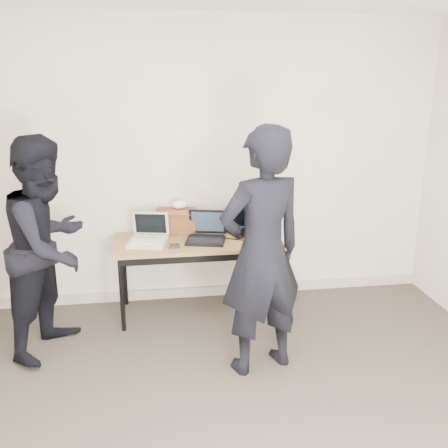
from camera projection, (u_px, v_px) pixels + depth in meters
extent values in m
cube|color=beige|center=(203.00, 164.00, 4.74)|extent=(4.50, 0.05, 2.70)
cube|color=olive|center=(198.00, 242.00, 4.55)|extent=(1.50, 0.65, 0.03)
cylinder|color=black|center=(122.00, 295.00, 4.31)|extent=(0.04, 0.04, 0.68)
cylinder|color=black|center=(277.00, 285.00, 4.50)|extent=(0.04, 0.04, 0.68)
cylinder|color=black|center=(125.00, 272.00, 4.81)|extent=(0.04, 0.04, 0.68)
cylinder|color=black|center=(264.00, 264.00, 5.00)|extent=(0.04, 0.04, 0.68)
cube|color=black|center=(201.00, 259.00, 4.30)|extent=(1.40, 0.02, 0.06)
cube|color=#B9B194|center=(148.00, 243.00, 4.41)|extent=(0.38, 0.34, 0.04)
cube|color=silver|center=(147.00, 241.00, 4.38)|extent=(0.29, 0.20, 0.01)
cube|color=#B9B194|center=(151.00, 223.00, 4.52)|extent=(0.33, 0.12, 0.23)
cube|color=black|center=(151.00, 224.00, 4.52)|extent=(0.28, 0.10, 0.18)
cube|color=#B9B194|center=(151.00, 236.00, 4.54)|extent=(0.29, 0.08, 0.02)
cube|color=black|center=(206.00, 241.00, 4.49)|extent=(0.39, 0.33, 0.02)
cube|color=black|center=(205.00, 240.00, 4.45)|extent=(0.31, 0.21, 0.01)
cube|color=black|center=(208.00, 222.00, 4.60)|extent=(0.35, 0.16, 0.24)
cube|color=#26333F|center=(208.00, 222.00, 4.59)|extent=(0.30, 0.13, 0.20)
cube|color=black|center=(207.00, 235.00, 4.61)|extent=(0.30, 0.09, 0.02)
cube|color=black|center=(247.00, 232.00, 4.73)|extent=(0.38, 0.32, 0.02)
cube|color=black|center=(249.00, 232.00, 4.70)|extent=(0.29, 0.20, 0.01)
cube|color=black|center=(240.00, 216.00, 4.82)|extent=(0.33, 0.17, 0.22)
cube|color=black|center=(240.00, 216.00, 4.81)|extent=(0.28, 0.14, 0.18)
cube|color=black|center=(241.00, 228.00, 4.82)|extent=(0.28, 0.10, 0.02)
cube|color=brown|center=(176.00, 221.00, 4.69)|extent=(0.38, 0.21, 0.24)
cube|color=brown|center=(175.00, 213.00, 4.61)|extent=(0.37, 0.13, 0.07)
cube|color=brown|center=(193.00, 223.00, 4.70)|extent=(0.03, 0.10, 0.02)
ellipsoid|color=white|center=(179.00, 204.00, 4.65)|extent=(0.14, 0.11, 0.08)
cube|color=black|center=(261.00, 223.00, 4.78)|extent=(0.30, 0.26, 0.16)
cube|color=black|center=(175.00, 246.00, 4.34)|extent=(0.09, 0.06, 0.03)
cube|color=black|center=(254.00, 237.00, 4.63)|extent=(0.16, 0.23, 0.01)
cube|color=black|center=(214.00, 232.00, 4.77)|extent=(0.25, 0.03, 0.01)
cube|color=black|center=(231.00, 239.00, 4.56)|extent=(0.30, 0.16, 0.01)
cube|color=black|center=(151.00, 242.00, 4.47)|extent=(0.26, 0.22, 0.01)
imported|color=black|center=(262.00, 253.00, 3.61)|extent=(0.78, 0.64, 1.86)
imported|color=black|center=(49.00, 246.00, 3.92)|extent=(0.95, 1.05, 1.75)
cube|color=#ADA08F|center=(205.00, 291.00, 5.08)|extent=(4.50, 0.03, 0.10)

